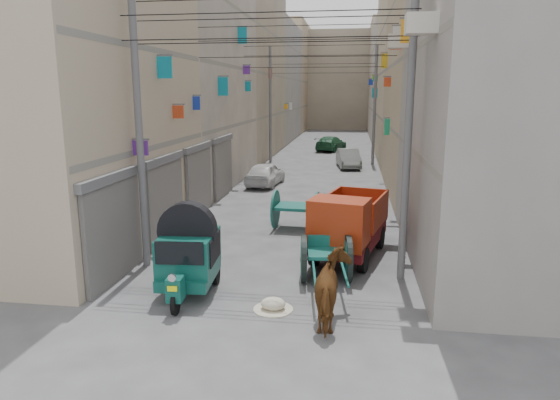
% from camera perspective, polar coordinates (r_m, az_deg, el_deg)
% --- Properties ---
extents(ground, '(140.00, 140.00, 0.00)m').
position_cam_1_polar(ground, '(8.87, -8.19, -21.48)').
color(ground, '#464649').
rests_on(ground, ground).
extents(building_row_left, '(8.00, 62.00, 14.00)m').
position_cam_1_polar(building_row_left, '(42.46, -5.77, 14.23)').
color(building_row_left, tan).
rests_on(building_row_left, ground).
extents(building_row_right, '(8.00, 62.00, 14.00)m').
position_cam_1_polar(building_row_right, '(41.61, 16.80, 13.83)').
color(building_row_right, gray).
rests_on(building_row_right, ground).
extents(end_cap_building, '(22.00, 10.00, 13.00)m').
position_cam_1_polar(end_cap_building, '(73.10, 6.77, 13.36)').
color(end_cap_building, '#9F937D').
rests_on(end_cap_building, ground).
extents(shutters_left, '(0.18, 14.40, 2.88)m').
position_cam_1_polar(shutters_left, '(18.79, -10.89, 1.52)').
color(shutters_left, '#49494E').
rests_on(shutters_left, ground).
extents(signboards, '(8.22, 40.52, 5.67)m').
position_cam_1_polar(signboards, '(28.83, 3.94, 9.24)').
color(signboards, '#1C9A66').
rests_on(signboards, ground).
extents(utility_poles, '(7.40, 22.20, 8.00)m').
position_cam_1_polar(utility_poles, '(24.17, 3.10, 10.04)').
color(utility_poles, '#5C5C5F').
rests_on(utility_poles, ground).
extents(overhead_cables, '(7.40, 22.52, 1.12)m').
position_cam_1_polar(overhead_cables, '(21.65, 2.53, 17.12)').
color(overhead_cables, black).
rests_on(overhead_cables, ground).
extents(auto_rickshaw, '(1.56, 2.54, 1.76)m').
position_cam_1_polar(auto_rickshaw, '(12.55, -10.43, -5.94)').
color(auto_rickshaw, black).
rests_on(auto_rickshaw, ground).
extents(tonga_cart, '(1.44, 2.88, 1.25)m').
position_cam_1_polar(tonga_cart, '(13.22, 5.26, -6.61)').
color(tonga_cart, black).
rests_on(tonga_cart, ground).
extents(mini_truck, '(2.42, 3.89, 2.03)m').
position_cam_1_polar(mini_truck, '(14.80, 7.58, -3.30)').
color(mini_truck, black).
rests_on(mini_truck, ground).
extents(second_cart, '(1.69, 1.52, 1.42)m').
position_cam_1_polar(second_cart, '(18.15, 1.83, -1.01)').
color(second_cart, '#14574E').
rests_on(second_cart, ground).
extents(feed_sack, '(0.57, 0.46, 0.29)m').
position_cam_1_polar(feed_sack, '(11.71, -0.79, -11.77)').
color(feed_sack, beige).
rests_on(feed_sack, ground).
extents(horse, '(0.93, 1.87, 1.54)m').
position_cam_1_polar(horse, '(10.87, 6.19, -10.21)').
color(horse, brown).
rests_on(horse, ground).
extents(distant_car_white, '(1.87, 3.85, 1.26)m').
position_cam_1_polar(distant_car_white, '(26.81, -1.68, 3.02)').
color(distant_car_white, silver).
rests_on(distant_car_white, ground).
extents(distant_car_grey, '(1.82, 3.90, 1.24)m').
position_cam_1_polar(distant_car_grey, '(33.55, 7.82, 4.74)').
color(distant_car_grey, slate).
rests_on(distant_car_grey, ground).
extents(distant_car_green, '(2.84, 4.57, 1.24)m').
position_cam_1_polar(distant_car_green, '(43.30, 5.84, 6.45)').
color(distant_car_green, '#1B502F').
rests_on(distant_car_green, ground).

